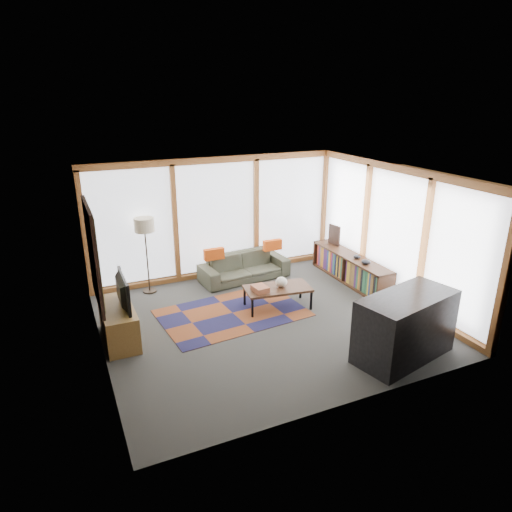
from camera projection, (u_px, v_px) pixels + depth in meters
name	position (u px, v px, depth m)	size (l,w,h in m)	color
ground	(265.00, 321.00, 8.11)	(5.50, 5.50, 0.00)	#32322F
room_envelope	(277.00, 227.00, 8.26)	(5.52, 5.02, 2.62)	#3A3229
rug	(233.00, 313.00, 8.39)	(2.58, 1.66, 0.01)	brown
sofa	(244.00, 267.00, 9.85)	(1.92, 0.75, 0.56)	#343627
pillow_left	(214.00, 254.00, 9.44)	(0.42, 0.13, 0.23)	#C34610
pillow_right	(272.00, 245.00, 10.00)	(0.42, 0.13, 0.23)	#C34610
floor_lamp	(147.00, 256.00, 9.04)	(0.39, 0.39, 1.55)	#33271C
coffee_table	(278.00, 297.00, 8.56)	(1.22, 0.61, 0.41)	black
book_stack	(260.00, 289.00, 8.31)	(0.24, 0.30, 0.10)	brown
vase	(281.00, 282.00, 8.50)	(0.22, 0.22, 0.19)	beige
bookshelf	(350.00, 268.00, 9.71)	(0.43, 2.35, 0.59)	black
bowl_a	(366.00, 262.00, 9.13)	(0.19, 0.19, 0.09)	black
bowl_b	(357.00, 257.00, 9.44)	(0.15, 0.15, 0.08)	black
shelf_picture	(334.00, 235.00, 10.24)	(0.04, 0.34, 0.45)	black
tv_console	(119.00, 324.00, 7.39)	(0.50, 1.19, 0.60)	brown
television	(118.00, 292.00, 7.22)	(0.92, 0.12, 0.53)	black
bar_counter	(405.00, 326.00, 6.88)	(1.60, 0.75, 1.01)	black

